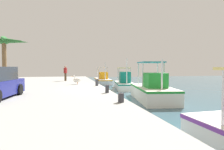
{
  "coord_description": "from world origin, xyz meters",
  "views": [
    {
      "loc": [
        13.64,
        -2.66,
        2.34
      ],
      "look_at": [
        -3.74,
        1.32,
        1.6
      ],
      "focal_mm": 29.98,
      "sensor_mm": 36.0,
      "label": 1
    }
  ],
  "objects_px": {
    "fishing_boat_nearest": "(103,80)",
    "pelican": "(77,80)",
    "fisherman_standing": "(65,72)",
    "palm_tree": "(4,45)",
    "mooring_bollard_nearest": "(97,83)",
    "fishing_boat_second": "(124,83)",
    "fishing_boat_third": "(153,90)",
    "mooring_bollard_second": "(107,89)",
    "mooring_bollard_third": "(121,98)"
  },
  "relations": [
    {
      "from": "fishing_boat_third",
      "to": "mooring_bollard_second",
      "type": "height_order",
      "value": "fishing_boat_third"
    },
    {
      "from": "pelican",
      "to": "fisherman_standing",
      "type": "relative_size",
      "value": 0.57
    },
    {
      "from": "fishing_boat_nearest",
      "to": "pelican",
      "type": "bearing_deg",
      "value": -23.9
    },
    {
      "from": "fishing_boat_nearest",
      "to": "mooring_bollard_nearest",
      "type": "distance_m",
      "value": 11.16
    },
    {
      "from": "mooring_bollard_third",
      "to": "fishing_boat_third",
      "type": "bearing_deg",
      "value": 140.78
    },
    {
      "from": "fishing_boat_third",
      "to": "fisherman_standing",
      "type": "xyz_separation_m",
      "value": [
        -9.59,
        -6.18,
        1.05
      ]
    },
    {
      "from": "fishing_boat_nearest",
      "to": "pelican",
      "type": "xyz_separation_m",
      "value": [
        8.95,
        -3.96,
        0.63
      ]
    },
    {
      "from": "fishing_boat_nearest",
      "to": "mooring_bollard_nearest",
      "type": "relative_size",
      "value": 11.0
    },
    {
      "from": "mooring_bollard_second",
      "to": "palm_tree",
      "type": "bearing_deg",
      "value": -124.71
    },
    {
      "from": "fishing_boat_second",
      "to": "mooring_bollard_third",
      "type": "relative_size",
      "value": 13.01
    },
    {
      "from": "fishing_boat_second",
      "to": "mooring_bollard_second",
      "type": "relative_size",
      "value": 11.22
    },
    {
      "from": "mooring_bollard_third",
      "to": "mooring_bollard_second",
      "type": "bearing_deg",
      "value": 180.0
    },
    {
      "from": "palm_tree",
      "to": "mooring_bollard_nearest",
      "type": "bearing_deg",
      "value": 85.27
    },
    {
      "from": "mooring_bollard_second",
      "to": "mooring_bollard_third",
      "type": "height_order",
      "value": "mooring_bollard_second"
    },
    {
      "from": "mooring_bollard_nearest",
      "to": "mooring_bollard_third",
      "type": "height_order",
      "value": "mooring_bollard_nearest"
    },
    {
      "from": "fishing_boat_second",
      "to": "fishing_boat_third",
      "type": "relative_size",
      "value": 0.9
    },
    {
      "from": "fisherman_standing",
      "to": "mooring_bollard_third",
      "type": "relative_size",
      "value": 4.23
    },
    {
      "from": "fishing_boat_second",
      "to": "fishing_boat_third",
      "type": "distance_m",
      "value": 7.03
    },
    {
      "from": "fishing_boat_second",
      "to": "mooring_bollard_third",
      "type": "distance_m",
      "value": 11.92
    },
    {
      "from": "mooring_bollard_second",
      "to": "fisherman_standing",
      "type": "bearing_deg",
      "value": -166.29
    },
    {
      "from": "fishing_boat_second",
      "to": "mooring_bollard_nearest",
      "type": "xyz_separation_m",
      "value": [
        3.96,
        -3.56,
        0.46
      ]
    },
    {
      "from": "palm_tree",
      "to": "fisherman_standing",
      "type": "bearing_deg",
      "value": 143.42
    },
    {
      "from": "pelican",
      "to": "mooring_bollard_third",
      "type": "relative_size",
      "value": 2.4
    },
    {
      "from": "pelican",
      "to": "palm_tree",
      "type": "relative_size",
      "value": 0.25
    },
    {
      "from": "fishing_boat_nearest",
      "to": "palm_tree",
      "type": "bearing_deg",
      "value": -42.59
    },
    {
      "from": "fishing_boat_third",
      "to": "mooring_bollard_third",
      "type": "distance_m",
      "value": 5.6
    },
    {
      "from": "pelican",
      "to": "mooring_bollard_second",
      "type": "distance_m",
      "value": 6.42
    },
    {
      "from": "fishing_boat_second",
      "to": "fisherman_standing",
      "type": "xyz_separation_m",
      "value": [
        -2.56,
        -6.2,
        1.14
      ]
    },
    {
      "from": "fishing_boat_nearest",
      "to": "palm_tree",
      "type": "distance_m",
      "value": 14.42
    },
    {
      "from": "mooring_bollard_third",
      "to": "palm_tree",
      "type": "relative_size",
      "value": 0.1
    },
    {
      "from": "fishing_boat_nearest",
      "to": "pelican",
      "type": "relative_size",
      "value": 6.21
    },
    {
      "from": "mooring_bollard_nearest",
      "to": "mooring_bollard_third",
      "type": "xyz_separation_m",
      "value": [
        7.4,
        0.0,
        -0.07
      ]
    },
    {
      "from": "fishing_boat_nearest",
      "to": "mooring_bollard_third",
      "type": "relative_size",
      "value": 14.89
    },
    {
      "from": "fishing_boat_third",
      "to": "pelican",
      "type": "bearing_deg",
      "value": -134.56
    },
    {
      "from": "palm_tree",
      "to": "mooring_bollard_second",
      "type": "bearing_deg",
      "value": 55.29
    },
    {
      "from": "fishing_boat_nearest",
      "to": "fishing_boat_third",
      "type": "xyz_separation_m",
      "value": [
        13.95,
        1.12,
        0.13
      ]
    },
    {
      "from": "mooring_bollard_third",
      "to": "pelican",
      "type": "bearing_deg",
      "value": -170.62
    },
    {
      "from": "mooring_bollard_second",
      "to": "mooring_bollard_third",
      "type": "distance_m",
      "value": 3.11
    },
    {
      "from": "mooring_bollard_second",
      "to": "pelican",
      "type": "bearing_deg",
      "value": -166.09
    },
    {
      "from": "mooring_bollard_second",
      "to": "mooring_bollard_nearest",
      "type": "bearing_deg",
      "value": 180.0
    },
    {
      "from": "palm_tree",
      "to": "fishing_boat_nearest",
      "type": "bearing_deg",
      "value": 137.41
    },
    {
      "from": "fishing_boat_third",
      "to": "mooring_bollard_third",
      "type": "xyz_separation_m",
      "value": [
        4.34,
        -3.54,
        0.3
      ]
    },
    {
      "from": "mooring_bollard_nearest",
      "to": "palm_tree",
      "type": "relative_size",
      "value": 0.14
    },
    {
      "from": "fishing_boat_second",
      "to": "mooring_bollard_third",
      "type": "xyz_separation_m",
      "value": [
        11.37,
        -3.56,
        0.39
      ]
    },
    {
      "from": "fishing_boat_third",
      "to": "fisherman_standing",
      "type": "distance_m",
      "value": 11.45
    },
    {
      "from": "fishing_boat_nearest",
      "to": "mooring_bollard_nearest",
      "type": "height_order",
      "value": "fishing_boat_nearest"
    },
    {
      "from": "fisherman_standing",
      "to": "palm_tree",
      "type": "xyz_separation_m",
      "value": [
        5.94,
        -4.41,
        2.31
      ]
    },
    {
      "from": "fishing_boat_third",
      "to": "fisherman_standing",
      "type": "height_order",
      "value": "fishing_boat_third"
    },
    {
      "from": "mooring_bollard_third",
      "to": "fishing_boat_second",
      "type": "bearing_deg",
      "value": 162.61
    },
    {
      "from": "fisherman_standing",
      "to": "fishing_boat_second",
      "type": "bearing_deg",
      "value": 67.59
    }
  ]
}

